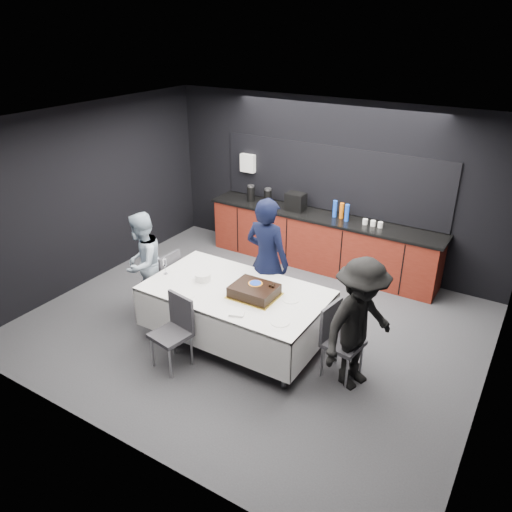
{
  "coord_description": "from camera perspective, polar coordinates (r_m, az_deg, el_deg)",
  "views": [
    {
      "loc": [
        3.14,
        -5.0,
        3.94
      ],
      "look_at": [
        0.0,
        0.1,
        1.05
      ],
      "focal_mm": 35.0,
      "sensor_mm": 36.0,
      "label": 1
    }
  ],
  "objects": [
    {
      "name": "person_left",
      "position": [
        7.3,
        -12.83,
        -0.82
      ],
      "size": [
        0.75,
        0.86,
        1.51
      ],
      "primitive_type": "imported",
      "rotation": [
        0.0,
        0.0,
        -1.3
      ],
      "color": "#A0B6CA",
      "rests_on": "ground"
    },
    {
      "name": "fork_pile",
      "position": [
        5.88,
        -2.22,
        -6.65
      ],
      "size": [
        0.2,
        0.16,
        0.03
      ],
      "primitive_type": "cube",
      "rotation": [
        0.0,
        0.0,
        0.38
      ],
      "color": "white",
      "rests_on": "party_table"
    },
    {
      "name": "cake_assembly",
      "position": [
        6.22,
        -0.2,
        -4.01
      ],
      "size": [
        0.59,
        0.49,
        0.18
      ],
      "color": "gold",
      "rests_on": "party_table"
    },
    {
      "name": "chair_near",
      "position": [
        6.2,
        -9.22,
        -7.95
      ],
      "size": [
        0.49,
        0.49,
        0.92
      ],
      "color": "#313036",
      "rests_on": "ground"
    },
    {
      "name": "room_shell",
      "position": [
        6.26,
        -0.48,
        6.34
      ],
      "size": [
        6.04,
        5.04,
        2.82
      ],
      "color": "white",
      "rests_on": "ground"
    },
    {
      "name": "champagne_flute",
      "position": [
        6.82,
        -10.39,
        -0.83
      ],
      "size": [
        0.06,
        0.06,
        0.22
      ],
      "color": "white",
      "rests_on": "party_table"
    },
    {
      "name": "party_table",
      "position": [
        6.47,
        -2.33,
        -4.9
      ],
      "size": [
        2.32,
        1.32,
        0.78
      ],
      "color": "#99999E",
      "rests_on": "ground"
    },
    {
      "name": "ground",
      "position": [
        7.1,
        -0.43,
        -7.96
      ],
      "size": [
        6.0,
        6.0,
        0.0
      ],
      "primitive_type": "plane",
      "color": "#3B3C40",
      "rests_on": "ground"
    },
    {
      "name": "chair_right",
      "position": [
        6.04,
        9.34,
        -8.93
      ],
      "size": [
        0.48,
        0.48,
        0.92
      ],
      "color": "#313036",
      "rests_on": "ground"
    },
    {
      "name": "chair_left",
      "position": [
        7.34,
        -10.3,
        -2.34
      ],
      "size": [
        0.43,
        0.43,
        0.92
      ],
      "color": "#313036",
      "rests_on": "ground"
    },
    {
      "name": "loose_plate_right_b",
      "position": [
        5.75,
        2.77,
        -7.57
      ],
      "size": [
        0.22,
        0.22,
        0.01
      ],
      "primitive_type": "cylinder",
      "color": "white",
      "rests_on": "party_table"
    },
    {
      "name": "loose_plate_near",
      "position": [
        6.31,
        -7.82,
        -4.5
      ],
      "size": [
        0.18,
        0.18,
        0.01
      ],
      "primitive_type": "cylinder",
      "color": "white",
      "rests_on": "party_table"
    },
    {
      "name": "kitchenette",
      "position": [
        8.58,
        7.35,
        2.2
      ],
      "size": [
        4.1,
        0.64,
        2.05
      ],
      "color": "#5A170E",
      "rests_on": "ground"
    },
    {
      "name": "loose_plate_far",
      "position": [
        6.64,
        -0.39,
        -2.61
      ],
      "size": [
        0.19,
        0.19,
        0.01
      ],
      "primitive_type": "cylinder",
      "color": "white",
      "rests_on": "party_table"
    },
    {
      "name": "loose_plate_right_a",
      "position": [
        6.19,
        4.0,
        -4.99
      ],
      "size": [
        0.21,
        0.21,
        0.01
      ],
      "primitive_type": "cylinder",
      "color": "white",
      "rests_on": "party_table"
    },
    {
      "name": "person_right",
      "position": [
        5.76,
        11.72,
        -7.7
      ],
      "size": [
        0.91,
        1.19,
        1.63
      ],
      "primitive_type": "imported",
      "rotation": [
        0.0,
        0.0,
        1.24
      ],
      "color": "black",
      "rests_on": "ground"
    },
    {
      "name": "plate_stack",
      "position": [
        6.63,
        -6.09,
        -2.38
      ],
      "size": [
        0.21,
        0.21,
        0.1
      ],
      "primitive_type": "cylinder",
      "color": "white",
      "rests_on": "party_table"
    },
    {
      "name": "person_center",
      "position": [
        6.84,
        1.27,
        -0.55
      ],
      "size": [
        0.69,
        0.47,
        1.82
      ],
      "primitive_type": "imported",
      "rotation": [
        0.0,
        0.0,
        3.09
      ],
      "color": "black",
      "rests_on": "ground"
    }
  ]
}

